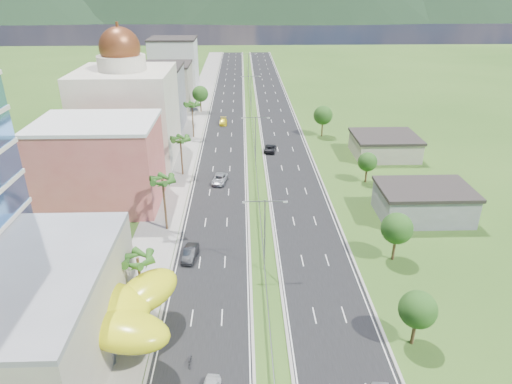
{
  "coord_description": "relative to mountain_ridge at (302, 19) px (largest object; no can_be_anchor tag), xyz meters",
  "views": [
    {
      "loc": [
        -2.91,
        -43.92,
        37.5
      ],
      "look_at": [
        -0.84,
        21.03,
        7.0
      ],
      "focal_mm": 32.0,
      "sensor_mm": 36.0,
      "label": 1
    }
  ],
  "objects": [
    {
      "name": "palm_tree_c",
      "position": [
        -75.5,
        -428.0,
        8.5
      ],
      "size": [
        3.6,
        3.6,
        9.6
      ],
      "color": "#47301C",
      "rests_on": "ground"
    },
    {
      "name": "palm_tree_d",
      "position": [
        -75.5,
        -405.0,
        7.54
      ],
      "size": [
        3.6,
        3.6,
        8.6
      ],
      "color": "#47301C",
      "rests_on": "ground"
    },
    {
      "name": "leafy_tree_ra",
      "position": [
        -44.0,
        -455.0,
        4.78
      ],
      "size": [
        4.2,
        4.2,
        6.9
      ],
      "color": "#47301C",
      "rests_on": "ground"
    },
    {
      "name": "palm_tree_b",
      "position": [
        -75.5,
        -448.0,
        7.06
      ],
      "size": [
        3.6,
        3.6,
        8.1
      ],
      "color": "#47301C",
      "rests_on": "ground"
    },
    {
      "name": "midrise_beige",
      "position": [
        -87.0,
        -348.0,
        6.5
      ],
      "size": [
        16.0,
        15.0,
        13.0
      ],
      "primitive_type": "cube",
      "color": "#A29785",
      "rests_on": "ground"
    },
    {
      "name": "ground",
      "position": [
        -60.0,
        -450.0,
        0.0
      ],
      "size": [
        500.0,
        500.0,
        0.0
      ],
      "primitive_type": "plane",
      "color": "#2D5119",
      "rests_on": "ground"
    },
    {
      "name": "domed_building",
      "position": [
        -88.0,
        -395.0,
        11.35
      ],
      "size": [
        20.0,
        20.0,
        28.7
      ],
      "color": "beige",
      "rests_on": "ground"
    },
    {
      "name": "lime_canopy",
      "position": [
        -80.0,
        -454.0,
        4.99
      ],
      "size": [
        18.0,
        15.0,
        7.4
      ],
      "color": "#CACA13",
      "rests_on": "ground"
    },
    {
      "name": "road_right",
      "position": [
        -52.5,
        -360.0,
        0.02
      ],
      "size": [
        11.0,
        260.0,
        0.04
      ],
      "primitive_type": "cube",
      "color": "black",
      "rests_on": "ground"
    },
    {
      "name": "midrise_white",
      "position": [
        -87.0,
        -325.0,
        9.0
      ],
      "size": [
        16.0,
        15.0,
        18.0
      ],
      "primitive_type": "cube",
      "color": "silver",
      "rests_on": "ground"
    },
    {
      "name": "sidewalk_left",
      "position": [
        -77.0,
        -360.0,
        0.06
      ],
      "size": [
        7.0,
        260.0,
        0.12
      ],
      "primitive_type": "cube",
      "color": "gray",
      "rests_on": "ground"
    },
    {
      "name": "streetlight_median_d",
      "position": [
        -60.0,
        -355.0,
        6.75
      ],
      "size": [
        6.04,
        0.25,
        11.0
      ],
      "color": "gray",
      "rests_on": "ground"
    },
    {
      "name": "streetlight_median_e",
      "position": [
        -60.0,
        -310.0,
        6.75
      ],
      "size": [
        6.04,
        0.25,
        11.0
      ],
      "color": "gray",
      "rests_on": "ground"
    },
    {
      "name": "leafy_tree_rd",
      "position": [
        -42.0,
        -380.0,
        5.58
      ],
      "size": [
        4.9,
        4.9,
        8.05
      ],
      "color": "#47301C",
      "rests_on": "ground"
    },
    {
      "name": "pink_shophouse",
      "position": [
        -88.0,
        -418.0,
        7.5
      ],
      "size": [
        20.0,
        15.0,
        15.0
      ],
      "primitive_type": "cube",
      "color": "#C1534F",
      "rests_on": "ground"
    },
    {
      "name": "mountain_ridge",
      "position": [
        0.0,
        0.0,
        0.0
      ],
      "size": [
        860.0,
        140.0,
        90.0
      ],
      "primitive_type": null,
      "color": "black",
      "rests_on": "ground"
    },
    {
      "name": "car_yellow_far_left",
      "position": [
        -68.2,
        -368.52,
        0.79
      ],
      "size": [
        2.16,
        5.22,
        1.51
      ],
      "primitive_type": "imported",
      "rotation": [
        0.0,
        0.0,
        0.01
      ],
      "color": "yellow",
      "rests_on": "road_left"
    },
    {
      "name": "streetlight_median_b",
      "position": [
        -60.0,
        -440.0,
        6.75
      ],
      "size": [
        6.04,
        0.25,
        11.0
      ],
      "color": "gray",
      "rests_on": "ground"
    },
    {
      "name": "median_guardrail",
      "position": [
        -60.0,
        -378.01,
        0.62
      ],
      "size": [
        0.1,
        216.06,
        0.76
      ],
      "color": "gray",
      "rests_on": "ground"
    },
    {
      "name": "motorcycle",
      "position": [
        -68.79,
        -457.33,
        0.61
      ],
      "size": [
        0.63,
        1.81,
        1.14
      ],
      "primitive_type": "imported",
      "rotation": [
        0.0,
        0.0,
        -0.05
      ],
      "color": "black",
      "rests_on": "road_left"
    },
    {
      "name": "leafy_tree_rb",
      "position": [
        -41.0,
        -438.0,
        5.18
      ],
      "size": [
        4.55,
        4.55,
        7.47
      ],
      "color": "#47301C",
      "rests_on": "ground"
    },
    {
      "name": "shed_far",
      "position": [
        -30.0,
        -395.0,
        2.2
      ],
      "size": [
        14.0,
        12.0,
        4.4
      ],
      "primitive_type": "cube",
      "color": "#A29785",
      "rests_on": "ground"
    },
    {
      "name": "car_dark_left",
      "position": [
        -70.79,
        -436.77,
        0.87
      ],
      "size": [
        2.33,
        5.19,
        1.65
      ],
      "primitive_type": "imported",
      "rotation": [
        0.0,
        0.0,
        -0.12
      ],
      "color": "black",
      "rests_on": "road_left"
    },
    {
      "name": "streetlight_median_c",
      "position": [
        -60.0,
        -400.0,
        6.75
      ],
      "size": [
        6.04,
        0.25,
        11.0
      ],
      "color": "gray",
      "rests_on": "ground"
    },
    {
      "name": "leafy_tree_lfar",
      "position": [
        -75.5,
        -355.0,
        5.58
      ],
      "size": [
        4.9,
        4.9,
        8.05
      ],
      "color": "#47301C",
      "rests_on": "ground"
    },
    {
      "name": "car_silver_mid_left",
      "position": [
        -67.57,
        -409.39,
        0.82
      ],
      "size": [
        3.49,
        5.95,
        1.56
      ],
      "primitive_type": "imported",
      "rotation": [
        0.0,
        0.0,
        -0.17
      ],
      "color": "#9EA1A5",
      "rests_on": "road_left"
    },
    {
      "name": "palm_tree_e",
      "position": [
        -75.5,
        -380.0,
        8.31
      ],
      "size": [
        3.6,
        3.6,
        9.4
      ],
      "color": "#47301C",
      "rests_on": "ground"
    },
    {
      "name": "road_left",
      "position": [
        -67.5,
        -360.0,
        0.02
      ],
      "size": [
        11.0,
        260.0,
        0.04
      ],
      "primitive_type": "cube",
      "color": "black",
      "rests_on": "ground"
    },
    {
      "name": "car_dark_far_right",
      "position": [
        -56.3,
        -391.28,
        0.8
      ],
      "size": [
        3.41,
        5.84,
        1.53
      ],
      "primitive_type": "imported",
      "rotation": [
        0.0,
        0.0,
        2.98
      ],
      "color": "black",
      "rests_on": "road_right"
    },
    {
      "name": "midrise_grey",
      "position": [
        -87.0,
        -370.0,
        8.0
      ],
      "size": [
        16.0,
        15.0,
        16.0
      ],
      "primitive_type": "cube",
      "color": "gray",
      "rests_on": "ground"
    },
    {
      "name": "shed_near",
      "position": [
        -32.0,
        -425.0,
        2.5
      ],
      "size": [
        15.0,
        10.0,
        5.0
      ],
      "primitive_type": "cube",
      "color": "gray",
      "rests_on": "ground"
    },
    {
      "name": "leafy_tree_rc",
      "position": [
        -38.0,
        -410.0,
        4.37
      ],
      "size": [
        3.85,
        3.85,
        6.33
      ],
      "color": "#47301C",
      "rests_on": "ground"
    }
  ]
}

